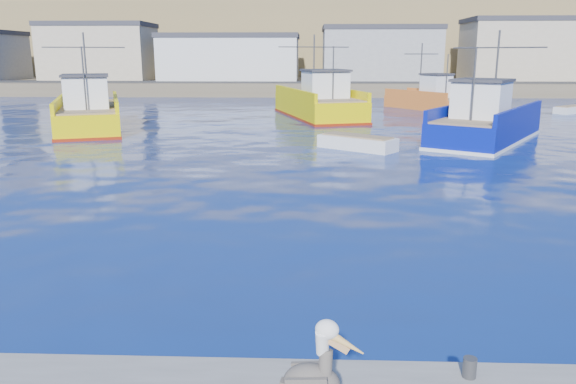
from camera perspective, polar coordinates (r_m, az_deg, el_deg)
The scene contains 10 objects.
ground at distance 11.90m, azimuth -1.20°, elevation -11.30°, with size 260.00×260.00×0.00m, color navy.
dock_bollards at distance 8.57m, azimuth 1.60°, elevation -17.09°, with size 36.20×0.20×0.30m.
far_shore at distance 120.02m, azimuth 1.92°, elevation 15.69°, with size 200.00×81.00×24.00m.
trawler_yellow_a at distance 41.19m, azimuth -19.57°, elevation 7.49°, with size 7.71×12.52×6.59m.
trawler_yellow_b at distance 46.60m, azimuth 3.17°, elevation 8.97°, with size 7.83×13.51×6.70m.
trawler_blue at distance 35.39m, azimuth 19.44°, elevation 6.53°, with size 9.31×11.61×6.51m.
boat_orange at distance 55.08m, azimuth 14.02°, elevation 9.23°, with size 7.13×8.56×6.07m.
skiff_mid at distance 30.91m, azimuth 7.03°, elevation 4.88°, with size 4.36×3.78×0.94m.
skiff_far at distance 55.78m, azimuth 26.79°, elevation 7.43°, with size 3.66×3.27×0.79m.
pelican at distance 7.52m, azimuth 2.74°, elevation -18.06°, with size 1.10×0.55×1.36m.
Camera 1 is at (0.65, -10.75, 5.05)m, focal length 35.00 mm.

